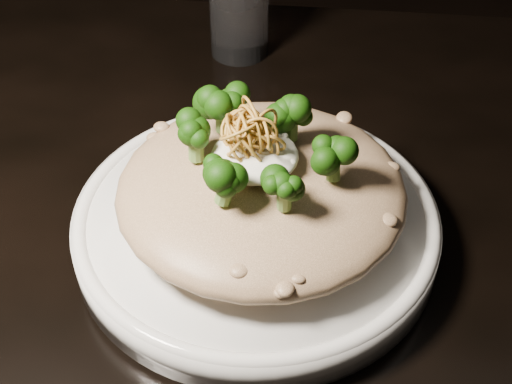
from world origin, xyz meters
TOP-DOWN VIEW (x-y plane):
  - table at (0.00, 0.00)m, footprint 1.10×0.80m
  - plate at (0.04, -0.03)m, footprint 0.31×0.31m
  - risotto at (0.05, -0.03)m, footprint 0.24×0.24m
  - broccoli at (0.04, -0.03)m, footprint 0.16×0.16m
  - cheese at (0.04, -0.03)m, footprint 0.07×0.07m
  - shallots at (0.04, -0.02)m, footprint 0.05×0.05m
  - drinking_glass at (-0.01, 0.28)m, footprint 0.09×0.09m

SIDE VIEW (x-z plane):
  - table at x=0.00m, z-range 0.29..1.04m
  - plate at x=0.04m, z-range 0.75..0.78m
  - risotto at x=0.05m, z-range 0.78..0.83m
  - drinking_glass at x=-0.01m, z-range 0.75..0.87m
  - cheese at x=0.04m, z-range 0.83..0.85m
  - broccoli at x=0.04m, z-range 0.83..0.89m
  - shallots at x=0.04m, z-range 0.85..0.89m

